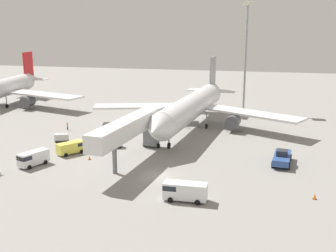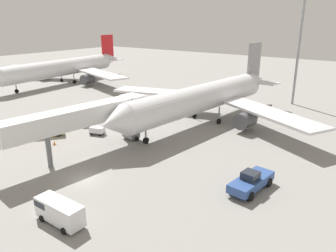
# 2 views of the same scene
# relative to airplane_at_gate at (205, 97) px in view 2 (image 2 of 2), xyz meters

# --- Properties ---
(ground_plane) EXTENTS (300.00, 300.00, 0.00)m
(ground_plane) POSITION_rel_airplane_at_gate_xyz_m (0.20, -30.10, -4.91)
(ground_plane) COLOR gray
(airplane_at_gate) EXTENTS (47.25, 48.54, 14.28)m
(airplane_at_gate) POSITION_rel_airplane_at_gate_xyz_m (0.00, 0.00, 0.00)
(airplane_at_gate) COLOR silver
(airplane_at_gate) RESTS_ON ground
(jet_bridge) EXTENTS (5.76, 23.12, 7.49)m
(jet_bridge) POSITION_rel_airplane_at_gate_xyz_m (-5.82, -23.85, 0.79)
(jet_bridge) COLOR silver
(jet_bridge) RESTS_ON ground
(pushback_tug) EXTENTS (3.37, 7.15, 2.47)m
(pushback_tug) POSITION_rel_airplane_at_gate_xyz_m (18.23, -20.06, -3.78)
(pushback_tug) COLOR #2D4C8E
(pushback_tug) RESTS_ON ground
(service_van_rear_left) EXTENTS (4.33, 5.05, 2.10)m
(service_van_rear_left) POSITION_rel_airplane_at_gate_xyz_m (-17.36, -22.89, -3.71)
(service_van_rear_left) COLOR #E5DB4C
(service_van_rear_left) RESTS_ON ground
(service_van_far_center) EXTENTS (5.59, 2.22, 2.40)m
(service_van_far_center) POSITION_rel_airplane_at_gate_xyz_m (5.56, -37.59, -3.55)
(service_van_far_center) COLOR white
(service_van_far_center) RESTS_ON ground
(baggage_cart_rear_right) EXTENTS (2.87, 2.23, 1.56)m
(baggage_cart_rear_right) POSITION_rel_airplane_at_gate_xyz_m (-22.78, -16.38, -4.05)
(baggage_cart_rear_right) COLOR #38383D
(baggage_cart_rear_right) RESTS_ON ground
(baggage_cart_mid_left) EXTENTS (2.82, 2.17, 1.35)m
(baggage_cart_mid_left) POSITION_rel_airplane_at_gate_xyz_m (-11.27, -17.62, -4.16)
(baggage_cart_mid_left) COLOR #38383D
(baggage_cart_mid_left) RESTS_ON ground
(baggage_cart_near_left) EXTENTS (2.70, 2.57, 1.45)m
(baggage_cart_near_left) POSITION_rel_airplane_at_gate_xyz_m (-16.97, -15.54, -4.11)
(baggage_cart_near_left) COLOR #38383D
(baggage_cart_near_left) RESTS_ON ground
(ground_crew_worker_foreground) EXTENTS (0.43, 0.43, 1.67)m
(ground_crew_worker_foreground) POSITION_rel_airplane_at_gate_xyz_m (-26.01, -7.62, -4.03)
(ground_crew_worker_foreground) COLOR #1E2333
(ground_crew_worker_foreground) RESTS_ON ground
(safety_cone_bravo) EXTENTS (0.44, 0.44, 0.67)m
(safety_cone_bravo) POSITION_rel_airplane_at_gate_xyz_m (-13.07, -25.15, -4.58)
(safety_cone_bravo) COLOR black
(safety_cone_bravo) RESTS_ON ground
(airplane_background) EXTENTS (50.57, 52.84, 13.94)m
(airplane_background) POSITION_rel_airplane_at_gate_xyz_m (-56.04, 9.36, -0.08)
(airplane_background) COLOR silver
(airplane_background) RESTS_ON ground
(apron_light_mast) EXTENTS (2.40, 2.40, 28.04)m
(apron_light_mast) POSITION_rel_airplane_at_gate_xyz_m (9.60, 24.84, 14.28)
(apron_light_mast) COLOR #93969B
(apron_light_mast) RESTS_ON ground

